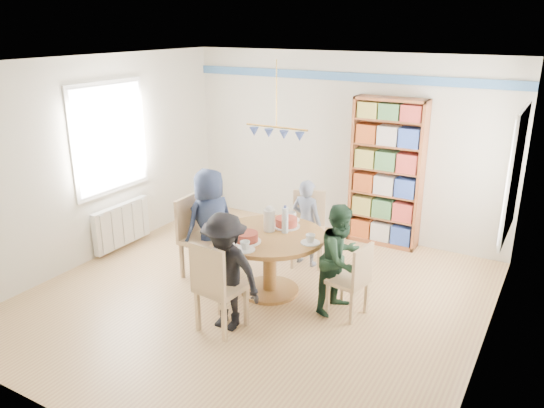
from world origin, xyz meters
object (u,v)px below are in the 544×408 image
Objects in this scene: chair_far at (308,224)px; bookshelf at (386,174)px; dining_table at (270,249)px; chair_near at (216,284)px; person_right at (341,259)px; radiator at (122,225)px; chair_left at (196,233)px; chair_right at (354,277)px; person_far at (306,223)px; person_left at (210,223)px; person_near at (225,272)px.

bookshelf reaches higher than chair_far.
dining_table is 1.29× the size of chair_near.
chair_near is 0.81× the size of person_right.
chair_left is at bearing -5.39° from radiator.
chair_near is at bearing -138.11° from chair_right.
person_right is at bearing 138.73° from person_far.
chair_far is at bearing 44.39° from chair_left.
chair_far is at bearing 54.97° from person_right.
dining_table reaches higher than radiator.
person_left is (-0.89, 0.05, 0.14)m from dining_table.
bookshelf reaches higher than chair_near.
person_far is (0.01, -0.07, 0.05)m from chair_far.
person_far is at bearing 88.65° from dining_table.
person_near is at bearing 76.30° from chair_near.
radiator is at bearing 178.13° from chair_right.
dining_table is 1.01× the size of person_near.
chair_left is 0.88× the size of person_far.
dining_table is 0.61× the size of bookshelf.
person_far is at bearing 18.38° from radiator.
chair_near is (-1.11, -1.00, 0.08)m from chair_right.
chair_right reaches higher than radiator.
dining_table is 1.00m from chair_far.
bookshelf is (1.57, 2.08, 0.34)m from person_left.
chair_near reaches higher than chair_far.
radiator is 2.66m from person_far.
person_near is at bearing -90.71° from chair_far.
person_far is at bearing -118.55° from bookshelf.
chair_left is at bearing -177.44° from dining_table.
radiator is 0.85× the size of person_far.
bookshelf is (0.67, 1.13, 0.51)m from chair_far.
radiator is at bearing 158.55° from person_near.
chair_far is 1.30m from person_right.
person_near is (0.88, -0.94, -0.06)m from person_left.
dining_table is 0.93× the size of person_left.
chair_far reaches higher than radiator.
person_near is (2.48, -0.99, 0.29)m from radiator.
dining_table is at bearing 93.23° from person_far.
chair_left is 2.13m from chair_right.
person_right is at bearing 161.12° from chair_right.
person_far is at bearing 154.01° from person_left.
chair_left is 1.06× the size of chair_far.
chair_near is (2.45, -1.11, 0.21)m from radiator.
chair_left reaches higher than chair_near.
person_right reaches higher than person_far.
bookshelf is (0.72, 3.16, 0.49)m from chair_near.
person_right is at bearing 2.45° from chair_left.
chair_near is at bearing 151.59° from person_right.
person_far is (2.52, 0.84, 0.24)m from radiator.
dining_table is 1.33× the size of chair_far.
person_left is (-0.90, -0.95, 0.16)m from chair_far.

